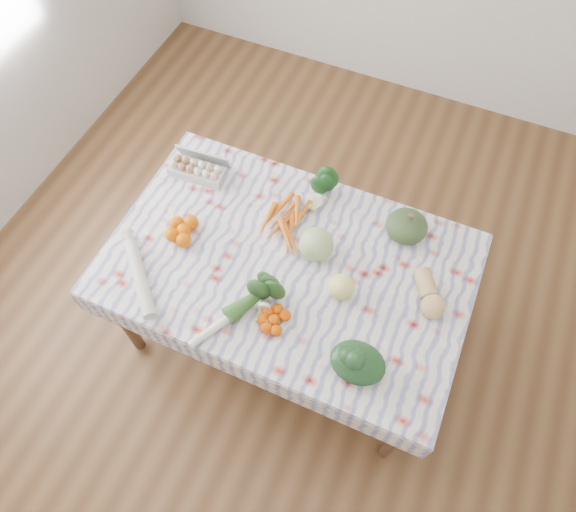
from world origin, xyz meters
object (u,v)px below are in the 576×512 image
object	(u,v)px
dining_table	(288,271)
grapefruit	(341,287)
kabocha_squash	(407,226)
butternut_squash	(430,293)
cabbage	(316,244)
egg_carton	(197,171)

from	to	relation	value
dining_table	grapefruit	size ratio (longest dim) A/B	13.79
dining_table	kabocha_squash	distance (m)	0.59
kabocha_squash	butternut_squash	bearing A→B (deg)	-56.23
dining_table	cabbage	world-z (taller)	cabbage
egg_carton	kabocha_squash	distance (m)	1.07
dining_table	kabocha_squash	bearing A→B (deg)	39.60
butternut_squash	grapefruit	size ratio (longest dim) A/B	1.95
egg_carton	kabocha_squash	xyz separation A→B (m)	(1.07, 0.08, 0.03)
dining_table	butternut_squash	size ratio (longest dim) A/B	7.06
dining_table	cabbage	size ratio (longest dim) A/B	10.20
butternut_squash	grapefruit	world-z (taller)	grapefruit
grapefruit	butternut_squash	bearing A→B (deg)	19.58
kabocha_squash	butternut_squash	xyz separation A→B (m)	(0.19, -0.29, -0.01)
egg_carton	cabbage	size ratio (longest dim) A/B	1.83
cabbage	butternut_squash	bearing A→B (deg)	-1.97
egg_carton	cabbage	xyz separation A→B (m)	(0.72, -0.19, 0.04)
dining_table	egg_carton	world-z (taller)	egg_carton
kabocha_squash	grapefruit	size ratio (longest dim) A/B	1.69
cabbage	grapefruit	distance (m)	0.23
egg_carton	grapefruit	xyz separation A→B (m)	(0.90, -0.33, 0.02)
butternut_squash	dining_table	bearing A→B (deg)	156.30
egg_carton	grapefruit	distance (m)	0.96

